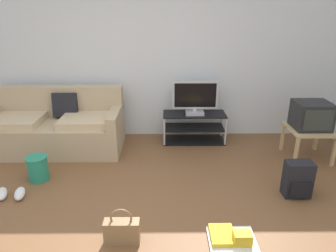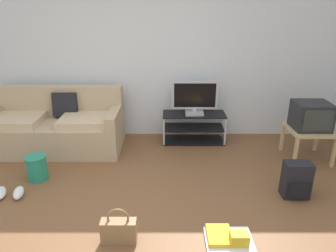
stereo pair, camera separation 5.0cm
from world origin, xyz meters
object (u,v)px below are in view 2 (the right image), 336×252
at_px(side_table, 310,133).
at_px(floor_tray, 230,239).
at_px(couch, 57,127).
at_px(flat_tv, 196,98).
at_px(backpack, 298,180).
at_px(cleaning_bucket, 38,167).
at_px(handbag, 120,230).
at_px(tv_stand, 195,128).
at_px(sneakers_pair, 11,192).
at_px(crt_tv, 313,116).

distance_m(side_table, floor_tray, 2.20).
bearing_deg(floor_tray, couch, 137.50).
height_order(flat_tv, floor_tray, flat_tv).
height_order(backpack, cleaning_bucket, backpack).
bearing_deg(handbag, tv_stand, 69.58).
distance_m(handbag, floor_tray, 0.99).
bearing_deg(couch, sneakers_pair, -94.47).
height_order(couch, handbag, couch).
bearing_deg(crt_tv, tv_stand, 159.11).
height_order(backpack, floor_tray, backpack).
relative_size(tv_stand, backpack, 2.32).
bearing_deg(tv_stand, handbag, -110.42).
distance_m(cleaning_bucket, sneakers_pair, 0.43).
relative_size(couch, flat_tv, 2.85).
relative_size(backpack, cleaning_bucket, 1.35).
distance_m(side_table, cleaning_bucket, 3.59).
bearing_deg(sneakers_pair, cleaning_bucket, 65.96).
bearing_deg(backpack, flat_tv, 147.18).
bearing_deg(handbag, crt_tv, 35.33).
bearing_deg(tv_stand, side_table, -21.42).
bearing_deg(cleaning_bucket, sneakers_pair, -114.04).
bearing_deg(flat_tv, backpack, -56.07).
distance_m(couch, backpack, 3.36).
relative_size(handbag, sneakers_pair, 0.92).
height_order(couch, floor_tray, couch).
height_order(couch, crt_tv, couch).
xyz_separation_m(couch, cleaning_bucket, (0.07, -0.92, -0.17)).
relative_size(cleaning_bucket, floor_tray, 0.72).
relative_size(couch, tv_stand, 2.03).
relative_size(couch, cleaning_bucket, 6.34).
relative_size(side_table, crt_tv, 1.23).
xyz_separation_m(crt_tv, backpack, (-0.51, -0.95, -0.42)).
height_order(side_table, floor_tray, side_table).
relative_size(handbag, cleaning_bucket, 1.15).
bearing_deg(crt_tv, side_table, -90.00).
distance_m(couch, cleaning_bucket, 0.94).
bearing_deg(sneakers_pair, handbag, -28.27).
distance_m(flat_tv, cleaning_bucket, 2.38).
bearing_deg(tv_stand, floor_tray, -86.40).
relative_size(side_table, handbag, 1.59).
bearing_deg(backpack, tv_stand, 146.79).
bearing_deg(couch, floor_tray, -42.50).
bearing_deg(backpack, couch, -179.46).
distance_m(tv_stand, crt_tv, 1.68).
xyz_separation_m(backpack, sneakers_pair, (-3.20, -0.01, -0.16)).
height_order(side_table, handbag, side_table).
height_order(handbag, sneakers_pair, handbag).
relative_size(cleaning_bucket, sneakers_pair, 0.80).
bearing_deg(couch, tv_stand, 6.59).
bearing_deg(cleaning_bucket, flat_tv, 29.56).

